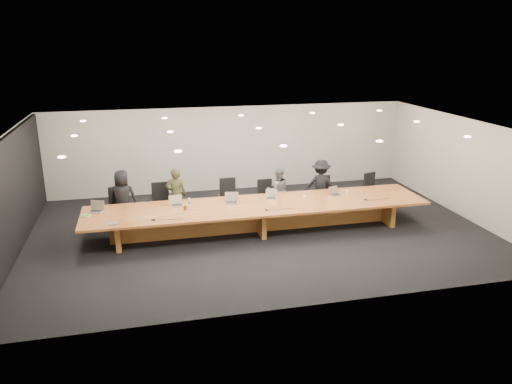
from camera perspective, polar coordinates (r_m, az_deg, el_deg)
ground at (r=13.37m, az=0.30°, el=-4.47°), size 12.00×12.00×0.00m
back_wall at (r=16.71m, az=-2.94°, el=4.98°), size 12.00×0.02×2.80m
left_wall_panel at (r=12.94m, az=-26.19°, el=-0.61°), size 0.08×7.84×2.74m
conference_table at (r=13.18m, az=0.30°, el=-2.37°), size 9.00×1.80×0.75m
chair_far_left at (r=14.03m, az=-15.35°, el=-1.67°), size 0.66×0.66×1.09m
chair_left at (r=14.06m, az=-10.75°, el=-1.24°), size 0.60×0.60×1.12m
chair_mid_left at (r=14.30m, az=-3.16°, el=-0.66°), size 0.60×0.60×1.11m
chair_mid_right at (r=14.45m, az=1.20°, el=-0.61°), size 0.54×0.54×1.03m
chair_right at (r=14.92m, az=7.71°, el=-0.16°), size 0.62×0.62×1.05m
chair_far_right at (r=15.60m, az=13.28°, el=0.26°), size 0.66×0.66×1.02m
person_a at (r=13.96m, az=-15.00°, el=-0.70°), size 0.84×0.62×1.57m
person_b at (r=13.96m, az=-9.11°, el=-0.35°), size 0.61×0.44×1.56m
person_c at (r=14.50m, az=2.54°, el=0.17°), size 0.69×0.55×1.39m
person_d at (r=14.86m, az=7.40°, el=0.78°), size 1.13×0.87×1.54m
laptop_a at (r=13.14m, az=-17.90°, el=-1.61°), size 0.42×0.36×0.28m
laptop_b at (r=13.12m, az=-9.08°, el=-1.02°), size 0.37×0.30×0.27m
laptop_c at (r=13.18m, az=-2.82°, el=-0.69°), size 0.40×0.33×0.28m
laptop_d at (r=13.54m, az=1.74°, el=-0.27°), size 0.37×0.32×0.25m
laptop_e at (r=14.01m, az=9.11°, el=0.11°), size 0.36×0.31×0.24m
water_bottle at (r=13.02m, az=-7.63°, el=-1.21°), size 0.07×0.07×0.22m
amber_mug at (r=12.82m, az=-8.09°, el=-1.80°), size 0.09×0.09×0.10m
paper_cup_near at (r=13.60m, az=5.58°, el=-0.59°), size 0.11×0.11×0.10m
paper_cup_far at (r=14.25m, az=10.38°, el=0.02°), size 0.09×0.09×0.09m
notepad at (r=12.96m, az=-18.88°, el=-2.59°), size 0.26×0.23×0.01m
lime_gadget at (r=12.93m, az=-18.84°, el=-2.52°), size 0.19×0.11×0.03m
av_box at (r=12.20m, az=-16.00°, el=-3.49°), size 0.23×0.19×0.03m
mic_left at (r=12.24m, az=-11.64°, el=-3.10°), size 0.13×0.13×0.03m
mic_center at (r=12.68m, az=1.21°, el=-2.01°), size 0.14×0.14×0.03m
mic_right at (r=13.78m, az=12.45°, el=-0.82°), size 0.15×0.15×0.03m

